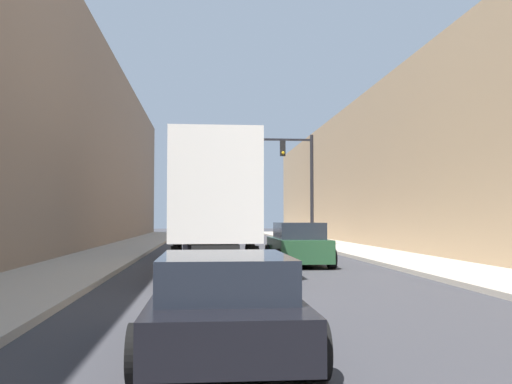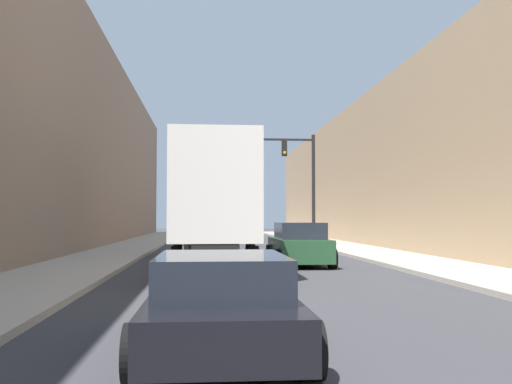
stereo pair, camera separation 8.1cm
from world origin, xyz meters
name	(u,v)px [view 2 (the right image)]	position (x,y,z in m)	size (l,w,h in m)	color
sidewalk_right	(362,251)	(6.18, 30.00, 0.07)	(3.24, 80.00, 0.15)	#B2A899
sidewalk_left	(118,252)	(-6.18, 30.00, 0.07)	(3.24, 80.00, 0.15)	#B2A899
building_right	(448,162)	(10.80, 30.00, 4.69)	(6.00, 80.00, 9.38)	tan
building_left	(24,127)	(-10.80, 30.00, 6.25)	(6.00, 80.00, 12.50)	#846B56
semi_truck	(213,203)	(-1.57, 22.03, 2.30)	(2.41, 13.30, 4.09)	silver
sedan_car	(221,303)	(-1.60, 8.88, 0.61)	(2.11, 4.38, 1.26)	black
suv_car	(299,245)	(1.62, 22.22, 0.75)	(2.08, 4.41, 1.59)	#234C2D
traffic_signal_gantry	(282,167)	(2.56, 33.99, 4.75)	(6.95, 0.35, 6.63)	black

